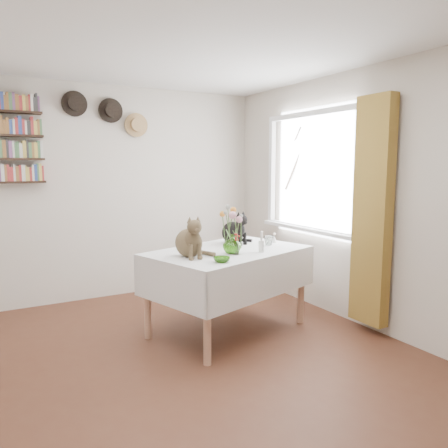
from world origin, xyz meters
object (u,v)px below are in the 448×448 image
dining_table (228,270)px  tabby_cat (189,235)px  flower_vase (232,244)px  black_cat (233,227)px

dining_table → tabby_cat: (-0.45, -0.09, 0.38)m
tabby_cat → dining_table: bearing=14.6°
dining_table → flower_vase: size_ratio=9.53×
dining_table → tabby_cat: bearing=-169.0°
black_cat → dining_table: bearing=-142.4°
tabby_cat → flower_vase: bearing=-6.9°
dining_table → black_cat: black_cat is taller
flower_vase → black_cat: bearing=58.7°
tabby_cat → black_cat: size_ratio=1.09×
dining_table → tabby_cat: 0.59m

